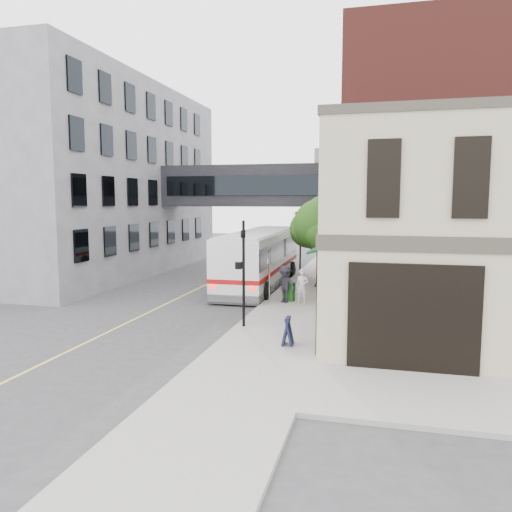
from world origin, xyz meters
The scene contains 17 objects.
ground centered at (0.00, 0.00, 0.00)m, with size 120.00×120.00×0.00m, color #38383A.
sidewalk_main centered at (2.00, 14.00, 0.07)m, with size 4.00×60.00×0.15m, color gray.
corner_building centered at (8.97, 2.00, 4.21)m, with size 10.19×8.12×8.45m.
brick_building centered at (9.98, 15.00, 6.99)m, with size 13.76×18.00×14.00m.
opposite_building centered at (-17.00, 16.00, 7.00)m, with size 14.00×24.00×14.00m, color slate.
skyway_bridge centered at (-3.00, 18.00, 6.50)m, with size 14.00×3.18×3.00m.
traffic_signal_near centered at (0.37, 2.00, 2.98)m, with size 0.44×0.22×4.60m.
traffic_signal_far centered at (0.26, 17.00, 3.34)m, with size 0.53×0.28×4.50m.
street_sign_pole centered at (0.39, 7.00, 1.93)m, with size 0.08×0.75×3.00m.
street_tree centered at (2.19, 13.22, 3.91)m, with size 3.80×3.20×5.60m.
lane_marking centered at (-5.00, 10.00, 0.01)m, with size 0.12×40.00×0.01m, color #D8CC4C.
bus centered at (-1.49, 12.61, 1.93)m, with size 3.28×12.82×3.44m.
pedestrian_a centered at (2.07, 7.31, 1.04)m, with size 0.65×0.43×1.78m, color silver.
pedestrian_b centered at (2.41, 12.41, 1.01)m, with size 0.84×0.65×1.72m, color tan.
pedestrian_c centered at (1.14, 7.25, 1.12)m, with size 1.25×0.72×1.94m, color black.
newspaper_box centered at (1.32, 7.74, 0.65)m, with size 0.50×0.44×0.99m, color #195E15.
sandwich_board centered at (2.71, -0.22, 0.68)m, with size 0.38×0.59×1.05m, color black.
Camera 1 is at (5.99, -17.98, 5.52)m, focal length 35.00 mm.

